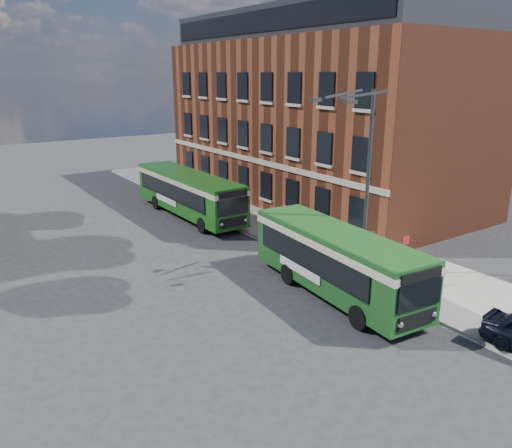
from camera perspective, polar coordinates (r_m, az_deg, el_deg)
ground at (r=23.96m, az=-0.29°, el=-6.97°), size 120.00×120.00×0.00m
pavement at (r=33.88m, az=1.98°, el=0.37°), size 6.00×48.00×0.15m
kerb_line at (r=32.27m, az=-2.40°, el=-0.61°), size 0.12×48.00×0.01m
brick_office at (r=40.08m, az=6.93°, el=12.85°), size 12.10×26.00×14.20m
street_lamp at (r=24.02m, az=12.06°, el=4.74°), size 2.96×2.38×9.00m
bus_stop_sign at (r=24.08m, az=16.61°, el=-3.72°), size 0.35×0.08×2.52m
bus_front at (r=22.57m, az=9.16°, el=-3.72°), size 3.37×10.02×3.02m
bus_rear at (r=35.21m, az=-7.70°, el=3.82°), size 2.71×11.92×3.02m
pedestrian_a at (r=26.35m, az=12.95°, el=-2.68°), size 0.72×0.51×1.83m
pedestrian_b at (r=26.58m, az=12.96°, el=-2.68°), size 0.86×0.69×1.68m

